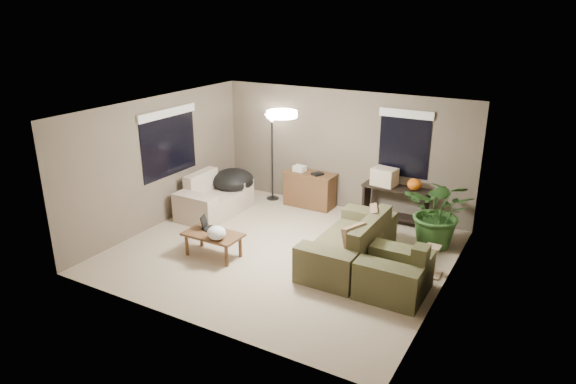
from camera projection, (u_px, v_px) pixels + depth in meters
The scene contains 20 objects.
room_shell at pixel (282, 184), 8.61m from camera, with size 5.50×5.50×5.50m.
main_sofa at pixel (351, 246), 8.57m from camera, with size 0.95×2.20×0.85m.
throw_pillows at pixel (367, 229), 8.33m from camera, with size 0.39×1.40×0.47m.
loveseat at pixel (213, 200), 10.62m from camera, with size 0.90×1.60×0.85m.
armchair at pixel (395, 275), 7.62m from camera, with size 0.95×1.00×0.85m.
coffee_table at pixel (213, 237), 8.76m from camera, with size 1.00×0.55×0.42m.
laptop at pixel (208, 226), 8.87m from camera, with size 0.42×0.32×0.24m.
plastic_bag at pixel (217, 233), 8.48m from camera, with size 0.33×0.30×0.23m, color white.
desk at pixel (310, 189), 10.98m from camera, with size 1.10×0.50×0.75m.
desk_papers at pixel (303, 170), 10.90m from camera, with size 0.71×0.30×0.12m.
console_table at pixel (395, 202), 10.11m from camera, with size 1.30×0.40×0.75m.
pumpkin at pixel (414, 184), 9.80m from camera, with size 0.27×0.27×0.22m, color orange.
cardboard_box at pixel (384, 177), 10.06m from camera, with size 0.46×0.34×0.34m, color beige.
papasan_chair at pixel (233, 184), 11.04m from camera, with size 1.18×1.18×0.80m.
floor_lamp at pixel (272, 129), 10.99m from camera, with size 0.32×0.32×1.91m.
ceiling_fixture at pixel (282, 114), 8.21m from camera, with size 0.50×0.50×0.10m, color white.
houseplant at pixel (439, 219), 9.07m from camera, with size 1.19×1.32×1.03m, color #2D5923.
cat_scratching_post at pixel (432, 262), 8.18m from camera, with size 0.32×0.32×0.50m.
window_left at pixel (168, 131), 9.94m from camera, with size 0.05×1.56×1.33m.
window_back at pixel (405, 132), 9.85m from camera, with size 1.06×0.05×1.33m.
Camera 1 is at (4.10, -7.04, 4.04)m, focal length 32.00 mm.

